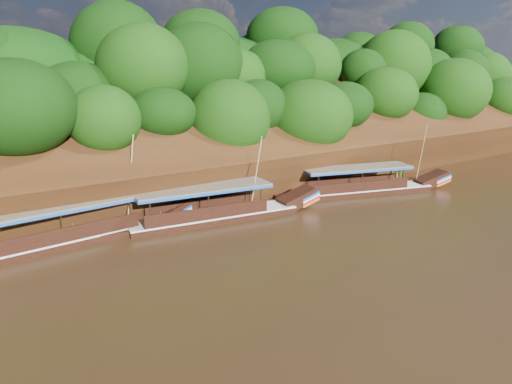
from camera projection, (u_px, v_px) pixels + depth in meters
ground at (309, 246)px, 30.59m from camera, size 160.00×160.00×0.00m
riverbank at (155, 158)px, 48.10m from camera, size 120.00×30.06×19.40m
boat_0 at (371, 186)px, 42.88m from camera, size 14.30×6.02×6.34m
boat_1 at (223, 211)px, 35.62m from camera, size 14.79×4.00×6.39m
boat_2 at (84, 231)px, 31.55m from camera, size 16.25×3.67×6.78m
reeds at (193, 204)px, 36.25m from camera, size 49.53×2.37×2.09m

